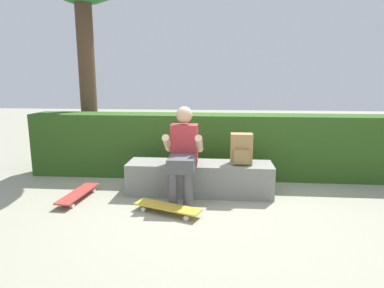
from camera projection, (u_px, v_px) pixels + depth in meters
ground_plane at (198, 200)px, 4.23m from camera, size 24.00×24.00×0.00m
bench_main at (200, 178)px, 4.45m from camera, size 1.91×0.49×0.42m
person_skater at (183, 151)px, 4.17m from camera, size 0.49×0.62×1.17m
skateboard_near_person at (167, 207)px, 3.81m from camera, size 0.82×0.48×0.09m
skateboard_beside_bench at (78, 194)px, 4.25m from camera, size 0.27×0.81×0.09m
backpack_on_bench at (241, 149)px, 4.31m from camera, size 0.28×0.23×0.40m
hedge_row at (223, 146)px, 5.19m from camera, size 5.99×0.53×0.98m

